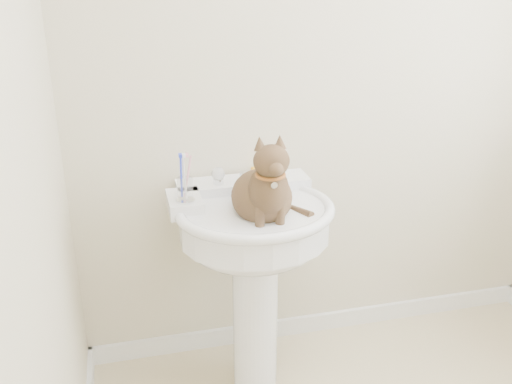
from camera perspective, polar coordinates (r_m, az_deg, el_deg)
wall_back at (r=2.44m, az=7.35°, el=11.10°), size 2.20×0.00×2.50m
wall_left at (r=1.25m, az=-23.44°, el=-1.75°), size 0.00×2.20×2.50m
baseboard_back at (r=2.92m, az=6.23°, el=-12.81°), size 2.20×0.02×0.09m
pedestal_sink at (r=2.25m, az=-0.19°, el=-5.00°), size 0.63×0.62×0.87m
faucet at (r=2.30m, az=-1.06°, el=1.85°), size 0.28×0.12×0.14m
soap_bar at (r=2.41m, az=0.75°, el=2.16°), size 0.10×0.08×0.03m
toothbrush_cup at (r=2.14m, az=-7.10°, el=0.28°), size 0.07×0.07×0.19m
cat at (r=2.09m, az=0.84°, el=0.03°), size 0.25×0.31×0.46m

